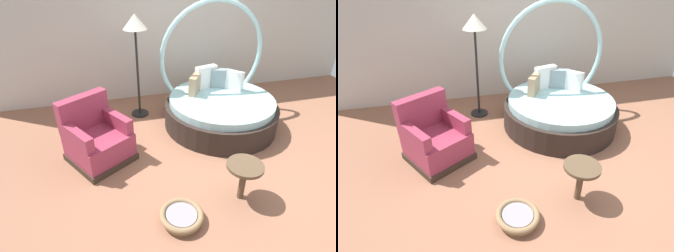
# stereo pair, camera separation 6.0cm
# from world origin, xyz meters

# --- Properties ---
(ground_plane) EXTENTS (8.00, 8.00, 0.02)m
(ground_plane) POSITION_xyz_m (0.00, 0.00, -0.01)
(ground_plane) COLOR #936047
(back_wall) EXTENTS (8.00, 0.12, 3.11)m
(back_wall) POSITION_xyz_m (0.00, 2.53, 1.56)
(back_wall) COLOR beige
(back_wall) RESTS_ON ground_plane
(round_daybed) EXTENTS (1.95, 1.95, 2.05)m
(round_daybed) POSITION_xyz_m (0.28, 1.02, 0.38)
(round_daybed) COLOR #2D231E
(round_daybed) RESTS_ON ground_plane
(red_armchair) EXTENTS (1.10, 1.10, 0.94)m
(red_armchair) POSITION_xyz_m (-1.86, 0.50, 0.33)
(red_armchair) COLOR #38281E
(red_armchair) RESTS_ON ground_plane
(pet_basket) EXTENTS (0.51, 0.51, 0.13)m
(pet_basket) POSITION_xyz_m (-1.01, -0.94, 0.07)
(pet_basket) COLOR #8E704C
(pet_basket) RESTS_ON ground_plane
(side_table) EXTENTS (0.44, 0.44, 0.52)m
(side_table) POSITION_xyz_m (-0.18, -0.77, 0.43)
(side_table) COLOR brown
(side_table) RESTS_ON ground_plane
(floor_lamp) EXTENTS (0.40, 0.40, 1.82)m
(floor_lamp) POSITION_xyz_m (-1.03, 1.68, 1.53)
(floor_lamp) COLOR black
(floor_lamp) RESTS_ON ground_plane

